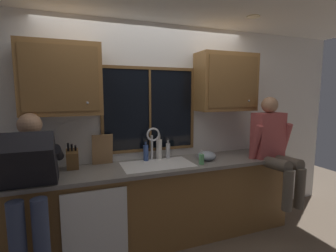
{
  "coord_description": "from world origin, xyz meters",
  "views": [
    {
      "loc": [
        -0.87,
        -2.91,
        1.72
      ],
      "look_at": [
        0.12,
        -0.3,
        1.35
      ],
      "focal_mm": 26.61,
      "sensor_mm": 36.0,
      "label": 1
    }
  ],
  "objects": [
    {
      "name": "back_wall",
      "position": [
        0.0,
        0.06,
        1.27
      ],
      "size": [
        5.7,
        0.12,
        2.55
      ],
      "primitive_type": "cube",
      "color": "silver",
      "rests_on": "floor"
    },
    {
      "name": "ceiling_downlight_right",
      "position": [
        0.99,
        -0.6,
        2.54
      ],
      "size": [
        0.14,
        0.14,
        0.01
      ],
      "primitive_type": "cylinder",
      "color": "#FFEAB2"
    },
    {
      "name": "window_glass",
      "position": [
        -0.01,
        -0.01,
        1.52
      ],
      "size": [
        1.1,
        0.02,
        0.95
      ],
      "primitive_type": "cube",
      "color": "black"
    },
    {
      "name": "window_frame_top",
      "position": [
        -0.01,
        -0.02,
        2.02
      ],
      "size": [
        1.17,
        0.02,
        0.04
      ],
      "primitive_type": "cube",
      "color": "brown"
    },
    {
      "name": "window_frame_bottom",
      "position": [
        -0.01,
        -0.02,
        1.03
      ],
      "size": [
        1.17,
        0.02,
        0.04
      ],
      "primitive_type": "cube",
      "color": "brown"
    },
    {
      "name": "window_frame_left",
      "position": [
        -0.58,
        -0.02,
        1.52
      ],
      "size": [
        0.03,
        0.02,
        0.95
      ],
      "primitive_type": "cube",
      "color": "brown"
    },
    {
      "name": "window_frame_right",
      "position": [
        0.56,
        -0.02,
        1.52
      ],
      "size": [
        0.03,
        0.02,
        0.95
      ],
      "primitive_type": "cube",
      "color": "brown"
    },
    {
      "name": "window_mullion_center",
      "position": [
        -0.01,
        -0.02,
        1.52
      ],
      "size": [
        0.02,
        0.02,
        0.95
      ],
      "primitive_type": "cube",
      "color": "brown"
    },
    {
      "name": "lower_cabinet_run",
      "position": [
        0.0,
        -0.29,
        0.44
      ],
      "size": [
        3.3,
        0.58,
        0.88
      ],
      "primitive_type": "cube",
      "color": "brown",
      "rests_on": "floor"
    },
    {
      "name": "countertop",
      "position": [
        0.0,
        -0.31,
        0.9
      ],
      "size": [
        3.36,
        0.62,
        0.04
      ],
      "primitive_type": "cube",
      "color": "slate",
      "rests_on": "lower_cabinet_run"
    },
    {
      "name": "dishwasher_front",
      "position": [
        -0.73,
        -0.61,
        0.46
      ],
      "size": [
        0.6,
        0.02,
        0.74
      ],
      "primitive_type": "cube",
      "color": "white"
    },
    {
      "name": "upper_cabinet_left",
      "position": [
        -0.97,
        -0.17,
        1.86
      ],
      "size": [
        0.77,
        0.36,
        0.72
      ],
      "color": "olive"
    },
    {
      "name": "upper_cabinet_right",
      "position": [
        0.96,
        -0.17,
        1.86
      ],
      "size": [
        0.77,
        0.36,
        0.72
      ],
      "color": "olive"
    },
    {
      "name": "sink",
      "position": [
        -0.01,
        -0.3,
        0.82
      ],
      "size": [
        0.8,
        0.46,
        0.21
      ],
      "color": "silver",
      "rests_on": "lower_cabinet_run"
    },
    {
      "name": "faucet",
      "position": [
        -0.0,
        -0.12,
        1.17
      ],
      "size": [
        0.18,
        0.09,
        0.4
      ],
      "color": "silver",
      "rests_on": "countertop"
    },
    {
      "name": "person_standing",
      "position": [
        -1.25,
        -0.61,
        0.95
      ],
      "size": [
        0.53,
        0.7,
        1.54
      ],
      "color": "#384260",
      "rests_on": "floor"
    },
    {
      "name": "person_sitting_on_counter",
      "position": [
        1.4,
        -0.57,
        1.1
      ],
      "size": [
        0.54,
        0.6,
        1.26
      ],
      "color": "#595147",
      "rests_on": "countertop"
    },
    {
      "name": "knife_block",
      "position": [
        -0.91,
        -0.17,
        1.03
      ],
      "size": [
        0.12,
        0.18,
        0.32
      ],
      "color": "brown",
      "rests_on": "countertop"
    },
    {
      "name": "cutting_board",
      "position": [
        -0.59,
        -0.09,
        1.09
      ],
      "size": [
        0.23,
        0.09,
        0.35
      ],
      "primitive_type": "cube",
      "rotation": [
        0.21,
        0.0,
        0.0
      ],
      "color": "#997047",
      "rests_on": "countertop"
    },
    {
      "name": "mixing_bowl",
      "position": [
        0.61,
        -0.33,
        0.97
      ],
      "size": [
        0.22,
        0.22,
        0.11
      ],
      "primitive_type": "ellipsoid",
      "color": "#8C99A8",
      "rests_on": "countertop"
    },
    {
      "name": "soap_dispenser",
      "position": [
        0.46,
        -0.47,
        0.98
      ],
      "size": [
        0.06,
        0.07,
        0.17
      ],
      "color": "#59A566",
      "rests_on": "countertop"
    },
    {
      "name": "bottle_green_glass",
      "position": [
        -0.09,
        -0.1,
        1.02
      ],
      "size": [
        0.06,
        0.06,
        0.25
      ],
      "color": "#334C8C",
      "rests_on": "countertop"
    },
    {
      "name": "bottle_tall_clear",
      "position": [
        0.2,
        -0.09,
        1.02
      ],
      "size": [
        0.05,
        0.05,
        0.25
      ],
      "color": "#B7B7BC",
      "rests_on": "countertop"
    },
    {
      "name": "bottle_amber_small",
      "position": [
        0.09,
        -0.07,
        1.05
      ],
      "size": [
        0.07,
        0.07,
        0.31
      ],
      "color": "silver",
      "rests_on": "countertop"
    }
  ]
}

